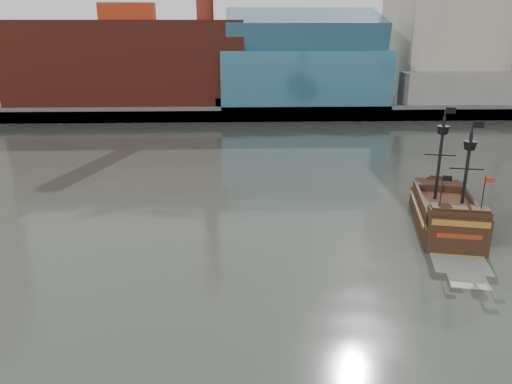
{
  "coord_description": "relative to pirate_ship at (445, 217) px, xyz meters",
  "views": [
    {
      "loc": [
        -2.13,
        -24.76,
        16.04
      ],
      "look_at": [
        -0.8,
        11.26,
        4.0
      ],
      "focal_mm": 35.0,
      "sensor_mm": 36.0,
      "label": 1
    }
  ],
  "objects": [
    {
      "name": "promenade_far",
      "position": [
        -15.02,
        78.8,
        0.05
      ],
      "size": [
        220.0,
        60.0,
        2.0
      ],
      "primitive_type": "cube",
      "color": "slate",
      "rests_on": "ground"
    },
    {
      "name": "ground",
      "position": [
        -15.02,
        -13.2,
        -0.95
      ],
      "size": [
        400.0,
        400.0,
        0.0
      ],
      "primitive_type": "plane",
      "color": "#2C2F29",
      "rests_on": "ground"
    },
    {
      "name": "seawall",
      "position": [
        -15.02,
        49.3,
        0.35
      ],
      "size": [
        220.0,
        1.0,
        2.6
      ],
      "primitive_type": "cube",
      "color": "#4C4C49",
      "rests_on": "ground"
    },
    {
      "name": "pirate_ship",
      "position": [
        0.0,
        0.0,
        0.0
      ],
      "size": [
        7.11,
        14.62,
        10.52
      ],
      "rotation": [
        0.0,
        0.0,
        -0.22
      ],
      "color": "black",
      "rests_on": "ground"
    }
  ]
}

